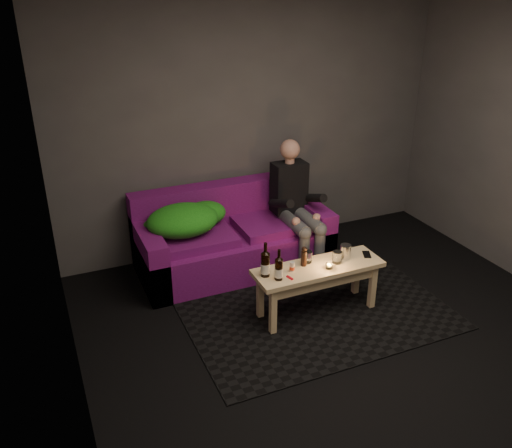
{
  "coord_description": "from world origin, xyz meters",
  "views": [
    {
      "loc": [
        -2.08,
        -2.59,
        2.63
      ],
      "look_at": [
        -0.33,
        1.42,
        0.61
      ],
      "focal_mm": 38.0,
      "sensor_mm": 36.0,
      "label": 1
    }
  ],
  "objects": [
    {
      "name": "sofa",
      "position": [
        -0.41,
        1.81,
        0.28
      ],
      "size": [
        1.82,
        0.82,
        0.78
      ],
      "color": "#620D53",
      "rests_on": "floor"
    },
    {
      "name": "pepper_mill",
      "position": [
        -0.16,
        0.83,
        0.51
      ],
      "size": [
        0.06,
        0.06,
        0.13
      ],
      "primitive_type": "cylinder",
      "rotation": [
        0.0,
        0.0,
        -0.3
      ],
      "color": "black",
      "rests_on": "coffee_table"
    },
    {
      "name": "smartphone",
      "position": [
        0.42,
        0.78,
        0.45
      ],
      "size": [
        0.11,
        0.14,
        0.01
      ],
      "primitive_type": "cube",
      "rotation": [
        0.0,
        0.0,
        -0.43
      ],
      "color": "black",
      "rests_on": "coffee_table"
    },
    {
      "name": "red_lighter",
      "position": [
        -0.36,
        0.69,
        0.45
      ],
      "size": [
        0.03,
        0.07,
        0.01
      ],
      "primitive_type": "cube",
      "rotation": [
        0.0,
        0.0,
        0.24
      ],
      "color": "#B90B1C",
      "rests_on": "coffee_table"
    },
    {
      "name": "tumbler_front",
      "position": [
        0.12,
        0.76,
        0.5
      ],
      "size": [
        0.08,
        0.08,
        0.1
      ],
      "primitive_type": "cylinder",
      "rotation": [
        0.0,
        0.0,
        0.0
      ],
      "color": "white",
      "rests_on": "coffee_table"
    },
    {
      "name": "person",
      "position": [
        0.19,
        1.67,
        0.63
      ],
      "size": [
        0.33,
        0.76,
        1.22
      ],
      "color": "black",
      "rests_on": "sofa"
    },
    {
      "name": "beer_bottle_b",
      "position": [
        -0.44,
        0.71,
        0.55
      ],
      "size": [
        0.07,
        0.07,
        0.26
      ],
      "color": "black",
      "rests_on": "coffee_table"
    },
    {
      "name": "green_blanket",
      "position": [
        -0.86,
        1.81,
        0.59
      ],
      "size": [
        0.8,
        0.55,
        0.27
      ],
      "color": "#187916",
      "rests_on": "sofa"
    },
    {
      "name": "floor",
      "position": [
        0.0,
        0.0,
        0.0
      ],
      "size": [
        4.5,
        4.5,
        0.0
      ],
      "primitive_type": "plane",
      "color": "black",
      "rests_on": "ground"
    },
    {
      "name": "beer_bottle_a",
      "position": [
        -0.52,
        0.81,
        0.56
      ],
      "size": [
        0.07,
        0.07,
        0.29
      ],
      "color": "black",
      "rests_on": "coffee_table"
    },
    {
      "name": "rug",
      "position": [
        -0.05,
        0.82,
        0.0
      ],
      "size": [
        2.2,
        1.6,
        0.01
      ],
      "primitive_type": "cube",
      "rotation": [
        0.0,
        0.0,
        -0.0
      ],
      "color": "black",
      "rests_on": "floor"
    },
    {
      "name": "salt_shaker",
      "position": [
        -0.29,
        0.78,
        0.49
      ],
      "size": [
        0.05,
        0.05,
        0.08
      ],
      "primitive_type": "cylinder",
      "rotation": [
        0.0,
        0.0,
        0.16
      ],
      "color": "silver",
      "rests_on": "coffee_table"
    },
    {
      "name": "coffee_table",
      "position": [
        -0.05,
        0.77,
        0.37
      ],
      "size": [
        1.1,
        0.35,
        0.45
      ],
      "rotation": [
        0.0,
        0.0,
        -0.0
      ],
      "color": "#ECC38A",
      "rests_on": "rug"
    },
    {
      "name": "tumbler_back",
      "position": [
        -0.11,
        0.87,
        0.5
      ],
      "size": [
        0.1,
        0.1,
        0.1
      ],
      "primitive_type": "cylinder",
      "rotation": [
        0.0,
        0.0,
        -0.29
      ],
      "color": "white",
      "rests_on": "coffee_table"
    },
    {
      "name": "room",
      "position": [
        0.0,
        0.47,
        1.64
      ],
      "size": [
        4.5,
        4.5,
        4.5
      ],
      "color": "silver",
      "rests_on": "ground"
    },
    {
      "name": "tealight",
      "position": [
        0.01,
        0.7,
        0.47
      ],
      "size": [
        0.06,
        0.06,
        0.04
      ],
      "color": "white",
      "rests_on": "coffee_table"
    },
    {
      "name": "steel_cup",
      "position": [
        0.22,
        0.81,
        0.51
      ],
      "size": [
        0.1,
        0.1,
        0.12
      ],
      "primitive_type": "cylinder",
      "rotation": [
        0.0,
        0.0,
        0.16
      ],
      "color": "#B4B7BC",
      "rests_on": "coffee_table"
    }
  ]
}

